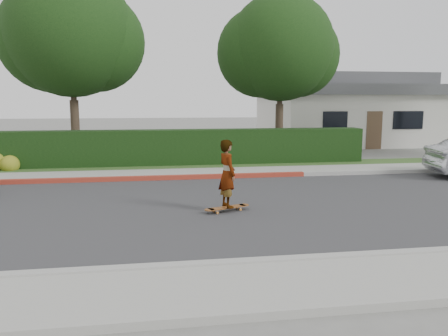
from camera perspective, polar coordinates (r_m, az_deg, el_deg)
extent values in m
plane|color=slate|center=(11.72, 12.20, -4.56)|extent=(120.00, 120.00, 0.00)
cube|color=#2D2D30|center=(11.72, 12.20, -4.54)|extent=(60.00, 8.00, 0.01)
cube|color=#9E9E99|center=(8.16, 22.73, -10.41)|extent=(60.00, 0.20, 0.15)
cube|color=gray|center=(7.46, 26.41, -12.57)|extent=(60.00, 1.60, 0.12)
cube|color=#9E9E99|center=(15.52, 6.79, -0.89)|extent=(60.00, 0.20, 0.15)
cube|color=#9A3121|center=(14.97, -11.98, -1.36)|extent=(12.00, 0.21, 0.15)
cube|color=gray|center=(16.38, 5.94, -0.43)|extent=(60.00, 1.60, 0.12)
cube|color=#2D4C1E|center=(17.91, 4.63, 0.35)|extent=(60.00, 1.60, 0.10)
cube|color=black|center=(17.97, -5.15, 2.62)|extent=(15.00, 1.00, 1.50)
sphere|color=#2D4C19|center=(18.22, -26.18, 0.41)|extent=(0.70, 0.70, 0.70)
cylinder|color=#33261C|center=(19.46, -18.81, 4.43)|extent=(0.36, 0.36, 2.70)
cylinder|color=#33261C|center=(19.43, -19.11, 10.39)|extent=(0.24, 0.24, 2.25)
sphere|color=black|center=(19.61, -19.42, 16.31)|extent=(5.20, 5.20, 5.20)
sphere|color=black|center=(20.12, -21.50, 15.42)|extent=(4.42, 4.42, 4.42)
sphere|color=black|center=(19.73, -16.54, 15.51)|extent=(4.16, 4.16, 4.16)
cylinder|color=#33261C|center=(20.47, 7.20, 4.77)|extent=(0.36, 0.36, 2.52)
cylinder|color=#33261C|center=(20.43, 7.31, 10.06)|extent=(0.24, 0.24, 2.10)
sphere|color=black|center=(20.56, 7.41, 15.33)|extent=(4.80, 4.80, 4.80)
sphere|color=black|center=(20.72, 4.88, 14.76)|extent=(4.08, 4.08, 4.08)
sphere|color=black|center=(21.08, 9.58, 14.30)|extent=(3.84, 3.84, 3.84)
cube|color=beige|center=(29.29, 15.73, 6.16)|extent=(10.00, 8.00, 3.00)
cube|color=#4C4C51|center=(29.28, 15.88, 9.68)|extent=(10.60, 8.60, 0.60)
cube|color=#4C4C51|center=(29.30, 15.93, 10.85)|extent=(8.40, 6.40, 0.80)
cube|color=black|center=(24.61, 14.31, 6.02)|extent=(1.40, 0.06, 1.00)
cube|color=black|center=(26.59, 22.91, 5.78)|extent=(1.80, 0.06, 1.00)
cube|color=brown|center=(25.63, 19.02, 4.68)|extent=(0.90, 0.06, 2.10)
cylinder|color=#B37031|center=(10.37, -0.87, -5.85)|extent=(0.07, 0.06, 0.06)
cylinder|color=#B37031|center=(10.53, -1.35, -5.63)|extent=(0.07, 0.06, 0.06)
cylinder|color=#B37031|center=(10.69, 2.17, -5.42)|extent=(0.07, 0.06, 0.06)
cylinder|color=#B37031|center=(10.84, 1.66, -5.21)|extent=(0.07, 0.06, 0.06)
cube|color=silver|center=(10.44, -1.12, -5.50)|extent=(0.12, 0.20, 0.03)
cube|color=silver|center=(10.75, 1.91, -5.08)|extent=(0.12, 0.20, 0.03)
cube|color=brown|center=(10.59, 0.42, -5.16)|extent=(0.99, 0.56, 0.02)
cylinder|color=brown|center=(10.36, -1.90, -5.47)|extent=(0.30, 0.30, 0.02)
cylinder|color=brown|center=(10.83, 2.64, -4.85)|extent=(0.30, 0.30, 0.02)
imported|color=white|center=(10.42, 0.43, -0.74)|extent=(0.54, 0.68, 1.63)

